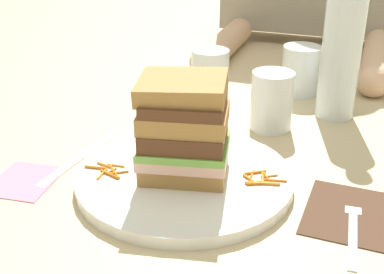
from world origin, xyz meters
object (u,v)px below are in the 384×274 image
Objects in this scene: empty_tumbler_0 at (301,70)px; empty_tumbler_1 at (210,68)px; fork at (353,222)px; water_bottle at (342,48)px; juice_glass at (271,105)px; napkin_dark at (353,214)px; main_plate at (185,178)px; knife at (79,157)px; napkin_pink at (24,180)px; sandwich at (184,129)px.

empty_tumbler_0 reaches higher than empty_tumbler_1.
fork is at bearing -72.62° from empty_tumbler_0.
empty_tumbler_1 is at bearing 164.86° from water_bottle.
napkin_dark is at bearing -55.60° from juice_glass.
napkin_dark is at bearing 93.50° from fork.
main_plate is 0.37m from water_bottle.
main_plate is at bearing 179.80° from napkin_dark.
empty_tumbler_0 is at bearing 83.88° from juice_glass.
juice_glass is at bearing -45.30° from empty_tumbler_1.
knife is at bearing -124.71° from empty_tumbler_0.
empty_tumbler_1 is at bearing 134.70° from juice_glass.
napkin_pink is at bearing -171.22° from napkin_dark.
sandwich is 1.39× the size of juice_glass.
napkin_dark is at bearing 8.78° from napkin_pink.
sandwich is at bearing -118.56° from water_bottle.
napkin_dark is 0.39m from knife.
napkin_pink is at bearing -134.55° from juice_glass.
empty_tumbler_1 is at bearing 76.03° from knife.
knife is (-0.17, 0.02, -0.08)m from sandwich.
empty_tumbler_0 reaches higher than knife.
juice_glass is 0.18m from empty_tumbler_0.
napkin_pink is at bearing -113.21° from knife.
main_plate is 2.22× the size of napkin_dark.
juice_glass is (0.24, 0.20, 0.04)m from knife.
water_bottle reaches higher than empty_tumbler_0.
napkin_pink is at bearing -162.17° from main_plate.
fork is 0.83× the size of knife.
empty_tumbler_1 is at bearing 102.62° from main_plate.
main_plate is 0.17m from knife.
empty_tumbler_1 reaches higher than fork.
water_bottle is 2.92× the size of empty_tumbler_0.
fork is at bearing -6.13° from sandwich.
sandwich is 1.45× the size of empty_tumbler_0.
knife is at bearing 174.59° from sandwich.
fork is 0.29m from juice_glass.
napkin_pink is (-0.37, -0.37, -0.12)m from water_bottle.
juice_glass reaches higher than empty_tumbler_0.
knife is 0.74× the size of water_bottle.
sandwich reaches higher than empty_tumbler_1.
empty_tumbler_1 is at bearing 127.60° from fork.
sandwich is 0.50× the size of water_bottle.
empty_tumbler_0 reaches higher than napkin_dark.
main_plate is 3.07× the size of napkin_pink.
main_plate is 0.22m from napkin_pink.
napkin_pink is (-0.21, -0.07, -0.01)m from main_plate.
main_plate is at bearing -5.67° from knife.
sandwich is 0.24m from fork.
napkin_pink is (-0.21, -0.07, -0.08)m from sandwich.
napkin_dark is 0.33m from water_bottle.
napkin_dark is 1.36× the size of juice_glass.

